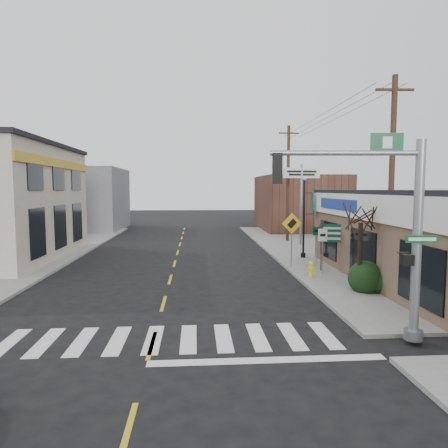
{
  "coord_description": "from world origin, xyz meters",
  "views": [
    {
      "loc": [
        1.22,
        -10.74,
        4.29
      ],
      "look_at": [
        2.42,
        5.99,
        2.8
      ],
      "focal_mm": 32.0,
      "sensor_mm": 36.0,
      "label": 1
    }
  ],
  "objects": [
    {
      "name": "ground",
      "position": [
        0.0,
        0.0,
        0.0
      ],
      "size": [
        140.0,
        140.0,
        0.0
      ],
      "primitive_type": "plane",
      "color": "black",
      "rests_on": "ground"
    },
    {
      "name": "sidewalk_right",
      "position": [
        9.0,
        13.0,
        0.07
      ],
      "size": [
        6.0,
        38.0,
        0.13
      ],
      "primitive_type": "cube",
      "color": "slate",
      "rests_on": "ground"
    },
    {
      "name": "sidewalk_left",
      "position": [
        -9.0,
        13.0,
        0.07
      ],
      "size": [
        6.0,
        38.0,
        0.13
      ],
      "primitive_type": "cube",
      "color": "slate",
      "rests_on": "ground"
    },
    {
      "name": "center_line",
      "position": [
        0.0,
        8.0,
        0.01
      ],
      "size": [
        0.12,
        56.0,
        0.01
      ],
      "primitive_type": "cube",
      "color": "gold",
      "rests_on": "ground"
    },
    {
      "name": "crosswalk",
      "position": [
        0.0,
        0.4,
        0.01
      ],
      "size": [
        11.0,
        2.2,
        0.01
      ],
      "primitive_type": "cube",
      "color": "silver",
      "rests_on": "ground"
    },
    {
      "name": "bldg_distant_right",
      "position": [
        12.0,
        30.0,
        2.8
      ],
      "size": [
        8.0,
        10.0,
        5.6
      ],
      "primitive_type": "cube",
      "color": "#543226",
      "rests_on": "ground"
    },
    {
      "name": "bldg_distant_left",
      "position": [
        -11.0,
        32.0,
        3.2
      ],
      "size": [
        9.0,
        10.0,
        6.4
      ],
      "primitive_type": "cube",
      "color": "slate",
      "rests_on": "ground"
    },
    {
      "name": "traffic_signal_pole",
      "position": [
        6.53,
        -0.44,
        3.49
      ],
      "size": [
        4.44,
        0.37,
        5.63
      ],
      "rotation": [
        0.0,
        0.0,
        -0.07
      ],
      "color": "gray",
      "rests_on": "sidewalk_right"
    },
    {
      "name": "guide_sign",
      "position": [
        8.2,
        8.87,
        1.8
      ],
      "size": [
        1.46,
        0.13,
        2.55
      ],
      "rotation": [
        0.0,
        0.0,
        -0.3
      ],
      "color": "#432E1F",
      "rests_on": "sidewalk_right"
    },
    {
      "name": "fire_hydrant",
      "position": [
        6.63,
        7.42,
        0.54
      ],
      "size": [
        0.24,
        0.24,
        0.76
      ],
      "rotation": [
        0.0,
        0.0,
        0.22
      ],
      "color": "yellow",
      "rests_on": "sidewalk_right"
    },
    {
      "name": "ped_crossing_sign",
      "position": [
        6.3,
        9.93,
        2.09
      ],
      "size": [
        1.12,
        0.08,
        2.88
      ],
      "rotation": [
        0.0,
        0.0,
        0.15
      ],
      "color": "gray",
      "rests_on": "sidewalk_right"
    },
    {
      "name": "lamp_post",
      "position": [
        7.79,
        12.8,
        2.98
      ],
      "size": [
        0.64,
        0.5,
        4.9
      ],
      "rotation": [
        0.0,
        0.0,
        -0.31
      ],
      "color": "black",
      "rests_on": "sidewalk_right"
    },
    {
      "name": "dance_center_sign",
      "position": [
        9.0,
        18.24,
        4.67
      ],
      "size": [
        2.79,
        0.18,
        5.94
      ],
      "rotation": [
        0.0,
        0.0,
        0.11
      ],
      "color": "gray",
      "rests_on": "sidewalk_right"
    },
    {
      "name": "bare_tree",
      "position": [
        7.79,
        4.67,
        3.43
      ],
      "size": [
        2.1,
        2.1,
        4.19
      ],
      "rotation": [
        0.0,
        0.0,
        -0.01
      ],
      "color": "black",
      "rests_on": "sidewalk_right"
    },
    {
      "name": "shrub_front",
      "position": [
        8.12,
        4.78,
        0.66
      ],
      "size": [
        1.41,
        1.41,
        1.06
      ],
      "primitive_type": "ellipsoid",
      "color": "black",
      "rests_on": "sidewalk_right"
    },
    {
      "name": "shrub_back",
      "position": [
        9.15,
        6.06,
        0.59
      ],
      "size": [
        1.23,
        1.23,
        0.92
      ],
      "primitive_type": "ellipsoid",
      "color": "black",
      "rests_on": "sidewalk_right"
    },
    {
      "name": "utility_pole_near",
      "position": [
        8.81,
        4.31,
        4.47
      ],
      "size": [
        1.47,
        0.22,
        8.46
      ],
      "rotation": [
        0.0,
        0.0,
        -0.05
      ],
      "color": "#402921",
      "rests_on": "sidewalk_right"
    },
    {
      "name": "utility_pole_far",
      "position": [
        8.56,
        20.61,
        4.8
      ],
      "size": [
        1.58,
        0.24,
        9.1
      ],
      "rotation": [
        0.0,
        0.0,
        0.03
      ],
      "color": "#3A261B",
      "rests_on": "sidewalk_right"
    }
  ]
}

